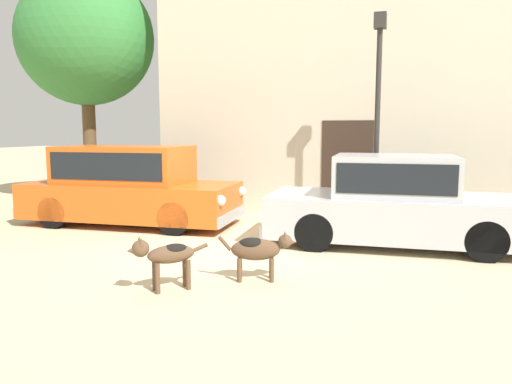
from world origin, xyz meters
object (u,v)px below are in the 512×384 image
(parked_sedan_nearest, at_px, (129,184))
(stray_dog_spotted, at_px, (165,254))
(street_lamp, at_px, (378,94))
(parked_sedan_second, at_px, (395,201))
(acacia_tree_left, at_px, (85,40))
(stray_dog_tan, at_px, (258,249))

(parked_sedan_nearest, xyz_separation_m, stray_dog_spotted, (2.75, -3.43, -0.37))
(stray_dog_spotted, distance_m, street_lamp, 5.33)
(parked_sedan_second, distance_m, street_lamp, 2.21)
(stray_dog_spotted, xyz_separation_m, street_lamp, (2.00, 4.46, 2.11))
(parked_sedan_second, bearing_deg, stray_dog_spotted, -130.80)
(parked_sedan_second, relative_size, acacia_tree_left, 0.74)
(street_lamp, bearing_deg, stray_dog_spotted, -114.16)
(parked_sedan_nearest, height_order, acacia_tree_left, acacia_tree_left)
(parked_sedan_nearest, height_order, street_lamp, street_lamp)
(stray_dog_spotted, bearing_deg, parked_sedan_second, -169.93)
(parked_sedan_nearest, relative_size, parked_sedan_second, 1.02)
(parked_sedan_second, xyz_separation_m, stray_dog_tan, (-1.53, -2.55, -0.32))
(stray_dog_spotted, relative_size, acacia_tree_left, 0.13)
(street_lamp, height_order, acacia_tree_left, acacia_tree_left)
(parked_sedan_nearest, xyz_separation_m, street_lamp, (4.75, 1.04, 1.74))
(parked_sedan_nearest, height_order, stray_dog_tan, parked_sedan_nearest)
(acacia_tree_left, bearing_deg, stray_dog_spotted, -46.76)
(street_lamp, bearing_deg, parked_sedan_nearest, -167.70)
(stray_dog_spotted, bearing_deg, acacia_tree_left, -90.16)
(stray_dog_tan, distance_m, street_lamp, 4.44)
(stray_dog_tan, xyz_separation_m, street_lamp, (1.09, 3.73, 2.14))
(stray_dog_tan, bearing_deg, parked_sedan_nearest, 125.19)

